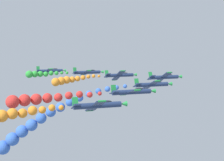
{
  "coord_description": "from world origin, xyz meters",
  "views": [
    {
      "loc": [
        96.9,
        -30.97,
        90.18
      ],
      "look_at": [
        0.0,
        0.0,
        77.68
      ],
      "focal_mm": 58.77,
      "sensor_mm": 36.0,
      "label": 1
    }
  ],
  "objects_px": {
    "airplane_trailing": "(50,71)",
    "airplane_high_slot": "(98,105)",
    "airplane_left_inner": "(120,75)",
    "airplane_right_inner": "(152,84)",
    "airplane_right_outer": "(132,92)",
    "airplane_lead": "(164,77)",
    "airplane_left_outer": "(88,72)"
  },
  "relations": [
    {
      "from": "airplane_left_inner",
      "to": "airplane_right_inner",
      "type": "height_order",
      "value": "airplane_left_inner"
    },
    {
      "from": "airplane_right_outer",
      "to": "airplane_trailing",
      "type": "xyz_separation_m",
      "value": [
        -54.7,
        -10.12,
        -0.02
      ]
    },
    {
      "from": "airplane_left_inner",
      "to": "airplane_left_outer",
      "type": "xyz_separation_m",
      "value": [
        -10.54,
        -7.88,
        0.15
      ]
    },
    {
      "from": "airplane_trailing",
      "to": "airplane_right_outer",
      "type": "bearing_deg",
      "value": 10.49
    },
    {
      "from": "airplane_right_outer",
      "to": "airplane_lead",
      "type": "bearing_deg",
      "value": 139.59
    },
    {
      "from": "airplane_left_inner",
      "to": "airplane_high_slot",
      "type": "distance_m",
      "value": 48.25
    },
    {
      "from": "airplane_left_outer",
      "to": "airplane_lead",
      "type": "bearing_deg",
      "value": 38.16
    },
    {
      "from": "airplane_trailing",
      "to": "airplane_high_slot",
      "type": "distance_m",
      "value": 65.79
    },
    {
      "from": "airplane_right_inner",
      "to": "airplane_right_outer",
      "type": "xyz_separation_m",
      "value": [
        11.53,
        -9.98,
        0.24
      ]
    },
    {
      "from": "airplane_left_outer",
      "to": "airplane_high_slot",
      "type": "height_order",
      "value": "airplane_left_outer"
    },
    {
      "from": "airplane_lead",
      "to": "airplane_left_inner",
      "type": "height_order",
      "value": "airplane_lead"
    },
    {
      "from": "airplane_lead",
      "to": "airplane_left_outer",
      "type": "distance_m",
      "value": 28.35
    },
    {
      "from": "airplane_left_inner",
      "to": "airplane_high_slot",
      "type": "xyz_separation_m",
      "value": [
        44.18,
        -19.4,
        -0.38
      ]
    },
    {
      "from": "airplane_left_inner",
      "to": "airplane_high_slot",
      "type": "height_order",
      "value": "airplane_left_inner"
    },
    {
      "from": "airplane_lead",
      "to": "airplane_high_slot",
      "type": "relative_size",
      "value": 1.0
    },
    {
      "from": "airplane_left_outer",
      "to": "airplane_right_inner",
      "type": "bearing_deg",
      "value": 16.19
    },
    {
      "from": "airplane_lead",
      "to": "airplane_left_inner",
      "type": "distance_m",
      "value": 15.21
    },
    {
      "from": "airplane_left_outer",
      "to": "airplane_left_inner",
      "type": "bearing_deg",
      "value": 36.78
    },
    {
      "from": "airplane_right_inner",
      "to": "airplane_left_outer",
      "type": "relative_size",
      "value": 1.0
    },
    {
      "from": "airplane_left_inner",
      "to": "airplane_trailing",
      "type": "distance_m",
      "value": 28.54
    },
    {
      "from": "airplane_left_outer",
      "to": "airplane_trailing",
      "type": "relative_size",
      "value": 1.0
    },
    {
      "from": "airplane_left_inner",
      "to": "airplane_right_inner",
      "type": "bearing_deg",
      "value": 3.84
    },
    {
      "from": "airplane_left_outer",
      "to": "airplane_trailing",
      "type": "bearing_deg",
      "value": -135.74
    },
    {
      "from": "airplane_left_inner",
      "to": "airplane_right_inner",
      "type": "xyz_separation_m",
      "value": [
        21.57,
        1.45,
        -0.27
      ]
    },
    {
      "from": "airplane_left_outer",
      "to": "airplane_high_slot",
      "type": "distance_m",
      "value": 55.92
    },
    {
      "from": "airplane_left_outer",
      "to": "airplane_trailing",
      "type": "xyz_separation_m",
      "value": [
        -11.06,
        -10.78,
        -0.2
      ]
    },
    {
      "from": "airplane_left_inner",
      "to": "airplane_high_slot",
      "type": "relative_size",
      "value": 1.0
    },
    {
      "from": "airplane_lead",
      "to": "airplane_high_slot",
      "type": "distance_m",
      "value": 43.53
    },
    {
      "from": "airplane_right_outer",
      "to": "airplane_right_inner",
      "type": "bearing_deg",
      "value": 139.1
    },
    {
      "from": "airplane_left_outer",
      "to": "airplane_right_outer",
      "type": "relative_size",
      "value": 1.0
    },
    {
      "from": "airplane_trailing",
      "to": "airplane_high_slot",
      "type": "height_order",
      "value": "airplane_trailing"
    },
    {
      "from": "airplane_trailing",
      "to": "airplane_right_inner",
      "type": "bearing_deg",
      "value": 24.97
    }
  ]
}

